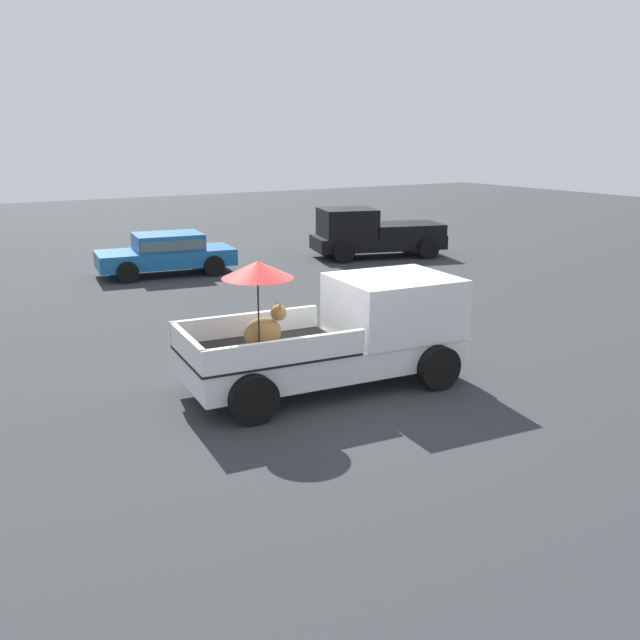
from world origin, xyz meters
The scene contains 4 objects.
ground_plane centered at (0.00, 0.00, 0.00)m, with size 80.00×80.00×0.00m, color #2D3033.
pickup_truck_main centered at (0.43, -0.04, 0.97)m, with size 5.20×2.62×2.42m.
pickup_truck_red centered at (8.73, 10.83, 0.87)m, with size 5.11×3.18×1.80m.
parked_sedan_near centered at (1.11, 11.54, 0.74)m, with size 4.50×2.43×1.33m.
Camera 1 is at (-6.27, -10.14, 4.42)m, focal length 39.34 mm.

